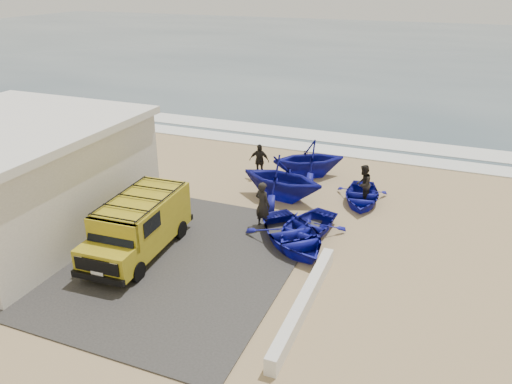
% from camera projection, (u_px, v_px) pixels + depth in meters
% --- Properties ---
extents(ground, '(160.00, 160.00, 0.00)m').
position_uv_depth(ground, '(204.00, 237.00, 19.58)').
color(ground, tan).
extents(slab, '(12.00, 10.00, 0.05)m').
position_uv_depth(slab, '(131.00, 251.00, 18.56)').
color(slab, '#3A3835').
rests_on(slab, ground).
extents(ocean, '(180.00, 88.00, 0.01)m').
position_uv_depth(ocean, '(395.00, 50.00, 67.14)').
color(ocean, '#385166').
rests_on(ocean, ground).
extents(surf_line, '(180.00, 1.60, 0.06)m').
position_uv_depth(surf_line, '(296.00, 146.00, 29.76)').
color(surf_line, white).
rests_on(surf_line, ground).
extents(surf_wash, '(180.00, 2.20, 0.04)m').
position_uv_depth(surf_wash, '(308.00, 134.00, 31.89)').
color(surf_wash, white).
rests_on(surf_wash, ground).
extents(building, '(8.40, 9.40, 4.30)m').
position_uv_depth(building, '(8.00, 177.00, 19.57)').
color(building, white).
rests_on(building, ground).
extents(parapet, '(0.35, 6.00, 0.55)m').
position_uv_depth(parapet, '(304.00, 303.00, 15.22)').
color(parapet, silver).
rests_on(parapet, ground).
extents(van, '(2.22, 5.07, 2.14)m').
position_uv_depth(van, '(139.00, 224.00, 18.09)').
color(van, '#AF9E1A').
rests_on(van, ground).
extents(boat_near_left, '(4.80, 4.90, 0.83)m').
position_uv_depth(boat_near_left, '(292.00, 235.00, 18.83)').
color(boat_near_left, '#14179D').
rests_on(boat_near_left, ground).
extents(boat_near_right, '(3.27, 3.95, 0.71)m').
position_uv_depth(boat_near_right, '(305.00, 227.00, 19.56)').
color(boat_near_right, '#14179D').
rests_on(boat_near_right, ground).
extents(boat_mid_left, '(4.33, 3.88, 2.05)m').
position_uv_depth(boat_mid_left, '(282.00, 178.00, 22.49)').
color(boat_mid_left, '#14179D').
rests_on(boat_mid_left, ground).
extents(boat_mid_right, '(2.75, 3.53, 0.67)m').
position_uv_depth(boat_mid_right, '(361.00, 196.00, 22.35)').
color(boat_mid_right, '#14179D').
rests_on(boat_mid_right, ground).
extents(boat_far_left, '(4.73, 4.57, 1.91)m').
position_uv_depth(boat_far_left, '(309.00, 159.00, 25.02)').
color(boat_far_left, '#14179D').
rests_on(boat_far_left, ground).
extents(fisherman_front, '(0.83, 0.69, 1.96)m').
position_uv_depth(fisherman_front, '(263.00, 205.00, 19.99)').
color(fisherman_front, black).
rests_on(fisherman_front, ground).
extents(fisherman_middle, '(0.76, 0.93, 1.76)m').
position_uv_depth(fisherman_middle, '(363.00, 184.00, 22.21)').
color(fisherman_middle, black).
rests_on(fisherman_middle, ground).
extents(fisherman_back, '(1.06, 0.52, 1.75)m').
position_uv_depth(fisherman_back, '(259.00, 161.00, 24.96)').
color(fisherman_back, black).
rests_on(fisherman_back, ground).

